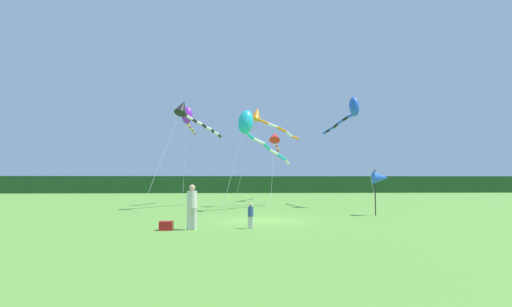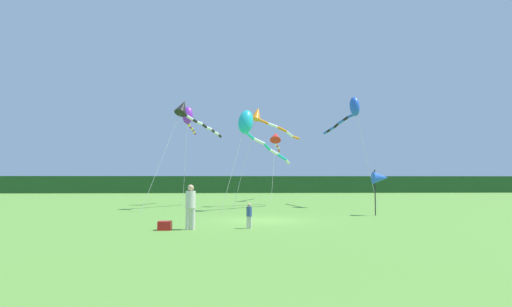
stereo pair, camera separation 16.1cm
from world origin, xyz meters
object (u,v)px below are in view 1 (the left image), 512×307
(kite_purple, at_px, (188,117))
(kite_blue, at_px, (351,110))
(cooler_box, at_px, (166,226))
(person_adult, at_px, (192,204))
(kite_red, at_px, (275,138))
(banner_flag_pole, at_px, (381,178))
(kite_black, at_px, (187,111))
(kite_cyan, at_px, (250,126))
(kite_orange, at_px, (262,117))
(person_child, at_px, (251,214))

(kite_purple, bearing_deg, kite_blue, -14.19)
(cooler_box, bearing_deg, person_adult, 4.00)
(kite_red, xyz_separation_m, kite_blue, (4.88, -9.10, 1.24))
(cooler_box, xyz_separation_m, banner_flag_pole, (11.21, 6.23, 1.96))
(banner_flag_pole, bearing_deg, kite_black, 152.54)
(cooler_box, relative_size, kite_black, 0.06)
(kite_cyan, relative_size, kite_red, 0.82)
(banner_flag_pole, bearing_deg, kite_red, 105.18)
(kite_purple, height_order, kite_orange, kite_purple)
(kite_black, bearing_deg, kite_orange, 21.18)
(person_child, distance_m, kite_purple, 18.21)
(person_child, distance_m, kite_cyan, 11.26)
(cooler_box, bearing_deg, banner_flag_pole, 29.08)
(person_child, height_order, kite_red, kite_red)
(kite_red, xyz_separation_m, kite_orange, (-1.83, -7.96, 0.81))
(kite_cyan, distance_m, kite_orange, 4.54)
(kite_cyan, xyz_separation_m, kite_orange, (1.17, 4.20, 1.28))
(banner_flag_pole, height_order, kite_black, kite_black)
(person_adult, relative_size, cooler_box, 3.46)
(cooler_box, relative_size, kite_purple, 0.07)
(kite_black, bearing_deg, kite_cyan, -24.46)
(kite_red, bearing_deg, kite_orange, -102.96)
(kite_black, bearing_deg, person_adult, -82.24)
(cooler_box, bearing_deg, kite_orange, 71.24)
(banner_flag_pole, relative_size, kite_red, 0.27)
(person_adult, xyz_separation_m, kite_cyan, (2.77, 10.31, 4.63))
(cooler_box, bearing_deg, kite_cyan, 69.98)
(person_adult, height_order, cooler_box, person_adult)
(person_adult, bearing_deg, kite_cyan, 74.97)
(kite_orange, bearing_deg, kite_purple, 161.05)
(person_adult, height_order, kite_black, kite_black)
(cooler_box, distance_m, kite_orange, 16.81)
(kite_black, bearing_deg, cooler_box, -86.93)
(kite_orange, bearing_deg, kite_black, -158.82)
(kite_cyan, relative_size, kite_black, 0.93)
(kite_red, bearing_deg, person_child, -98.60)
(person_child, xyz_separation_m, kite_blue, (8.24, 13.11, 6.77))
(kite_orange, xyz_separation_m, kite_black, (-5.62, -2.18, 0.05))
(cooler_box, relative_size, kite_red, 0.05)
(cooler_box, distance_m, banner_flag_pole, 12.97)
(kite_cyan, height_order, kite_blue, kite_blue)
(kite_black, bearing_deg, kite_red, 53.68)
(banner_flag_pole, bearing_deg, person_adult, -148.85)
(cooler_box, xyz_separation_m, kite_red, (6.78, 22.53, 5.94))
(kite_black, bearing_deg, person_child, -71.28)
(kite_blue, bearing_deg, kite_cyan, -158.83)
(person_adult, height_order, kite_cyan, kite_cyan)
(banner_flag_pole, xyz_separation_m, kite_cyan, (-7.43, 4.15, 3.52))
(person_child, distance_m, cooler_box, 3.47)
(banner_flag_pole, bearing_deg, kite_blue, 86.38)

